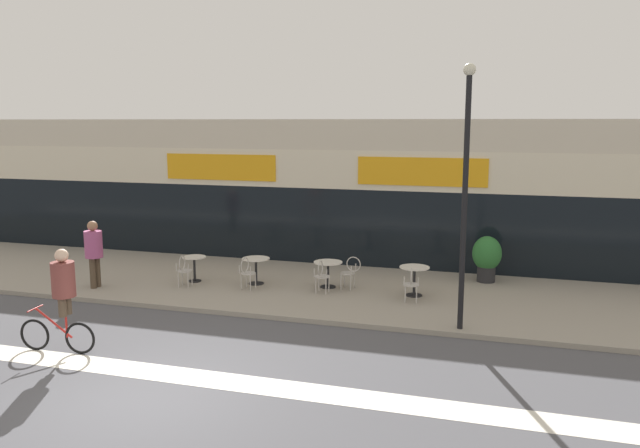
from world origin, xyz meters
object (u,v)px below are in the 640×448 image
cafe_chair_2_side (350,270)px  cafe_chair_3_near (411,282)px  bistro_table_2 (328,269)px  cafe_chair_2_near (321,274)px  bistro_table_1 (256,265)px  bistro_table_0 (194,264)px  pedestrian_near_end (94,248)px  cafe_chair_1_near (247,271)px  lamp_post (465,181)px  cafe_chair_0_near (184,268)px  planter_pot (487,257)px  bistro_table_3 (414,275)px  cyclist_0 (62,292)px

cafe_chair_2_side → cafe_chair_3_near: same height
bistro_table_2 → cafe_chair_2_near: cafe_chair_2_near is taller
bistro_table_1 → bistro_table_0: bearing=-172.2°
bistro_table_2 → pedestrian_near_end: size_ratio=0.43×
cafe_chair_1_near → cafe_chair_3_near: bearing=-82.4°
cafe_chair_3_near → cafe_chair_2_side: bearing=58.9°
lamp_post → pedestrian_near_end: (-9.78, 0.66, -2.15)m
cafe_chair_0_near → pedestrian_near_end: size_ratio=0.49×
cafe_chair_1_near → cafe_chair_2_side: 2.78m
pedestrian_near_end → bistro_table_0: bearing=34.2°
pedestrian_near_end → cafe_chair_1_near: bearing=17.0°
cafe_chair_2_side → planter_pot: 3.96m
cafe_chair_2_near → cafe_chair_2_side: 0.88m
cafe_chair_1_near → cafe_chair_2_near: 2.04m
cafe_chair_0_near → bistro_table_0: bearing=-5.9°
cafe_chair_2_near → pedestrian_near_end: (-6.08, -1.19, 0.57)m
bistro_table_0 → bistro_table_1: (1.77, 0.24, 0.02)m
lamp_post → bistro_table_2: bearing=146.2°
bistro_table_1 → lamp_post: size_ratio=0.14×
cafe_chair_3_near → planter_pot: bearing=-40.4°
bistro_table_0 → bistro_table_3: bistro_table_3 is taller
cyclist_0 → bistro_table_1: bearing=-112.6°
bistro_table_3 → cafe_chair_1_near: bearing=-171.2°
cafe_chair_2_near → lamp_post: lamp_post is taller
bistro_table_0 → cafe_chair_0_near: (0.01, -0.63, 0.01)m
cyclist_0 → cafe_chair_0_near: bearing=-95.4°
bistro_table_2 → cafe_chair_1_near: (-2.03, -0.85, 0.00)m
cafe_chair_0_near → bistro_table_1: bearing=-70.5°
planter_pot → cyclist_0: bearing=-135.7°
bistro_table_2 → cafe_chair_1_near: cafe_chair_1_near is taller
cafe_chair_2_near → lamp_post: size_ratio=0.16×
cyclist_0 → pedestrian_near_end: (-2.26, 4.08, -0.06)m
cafe_chair_2_side → pedestrian_near_end: (-6.70, -1.81, 0.57)m
cafe_chair_2_near → cyclist_0: 6.54m
bistro_table_1 → cafe_chair_2_near: bearing=-11.2°
cafe_chair_2_near → cafe_chair_3_near: bearing=-93.2°
bistro_table_0 → cafe_chair_3_near: size_ratio=0.79×
pedestrian_near_end → bistro_table_2: bearing=20.3°
cafe_chair_0_near → lamp_post: 8.09m
cafe_chair_1_near → pedestrian_near_end: size_ratio=0.49×
bistro_table_1 → cafe_chair_1_near: 0.63m
cafe_chair_3_near → lamp_post: 3.47m
pedestrian_near_end → cafe_chair_2_near: bearing=14.7°
bistro_table_3 → cafe_chair_3_near: size_ratio=0.86×
bistro_table_0 → cafe_chair_3_near: cafe_chair_3_near is taller
bistro_table_3 → planter_pot: size_ratio=0.60×
bistro_table_0 → cafe_chair_2_near: bearing=-2.4°
bistro_table_2 → cafe_chair_2_near: bearing=-90.1°
bistro_table_3 → cafe_chair_2_near: (-2.37, -0.46, -0.04)m
cafe_chair_0_near → lamp_post: (7.49, -1.39, 2.72)m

